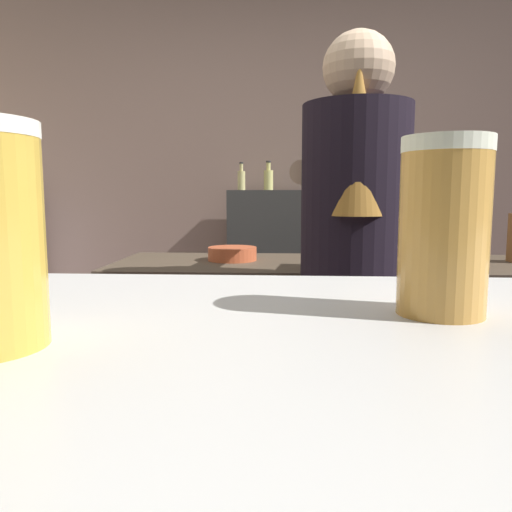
# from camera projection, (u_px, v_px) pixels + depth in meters

# --- Properties ---
(wall_back) EXTENTS (5.20, 0.10, 2.70)m
(wall_back) POSITION_uv_depth(u_px,v_px,m) (285.00, 170.00, 3.52)
(wall_back) COLOR gray
(wall_back) RESTS_ON ground
(prep_counter) EXTENTS (2.10, 0.60, 0.90)m
(prep_counter) POSITION_uv_depth(u_px,v_px,m) (366.00, 368.00, 2.09)
(prep_counter) COLOR #4C3E30
(prep_counter) RESTS_ON ground
(back_shelf) EXTENTS (0.77, 0.36, 1.21)m
(back_shelf) POSITION_uv_depth(u_px,v_px,m) (286.00, 281.00, 3.33)
(back_shelf) COLOR #373735
(back_shelf) RESTS_ON ground
(bartender) EXTENTS (0.45, 0.53, 1.67)m
(bartender) POSITION_uv_depth(u_px,v_px,m) (353.00, 261.00, 1.58)
(bartender) COLOR #26303D
(bartender) RESTS_ON ground
(mixing_bowl) EXTENTS (0.21, 0.21, 0.06)m
(mixing_bowl) POSITION_uv_depth(u_px,v_px,m) (232.00, 254.00, 2.10)
(mixing_bowl) COLOR #C25532
(mixing_bowl) RESTS_ON prep_counter
(chefs_knife) EXTENTS (0.24, 0.05, 0.01)m
(chefs_knife) POSITION_uv_depth(u_px,v_px,m) (410.00, 263.00, 1.97)
(chefs_knife) COLOR silver
(chefs_knife) RESTS_ON prep_counter
(pint_glass_near) EXTENTS (0.07, 0.07, 0.14)m
(pint_glass_near) POSITION_uv_depth(u_px,v_px,m) (439.00, 227.00, 0.40)
(pint_glass_near) COLOR gold
(pint_glass_near) RESTS_ON bar_counter
(bottle_soy) EXTENTS (0.06, 0.06, 0.19)m
(bottle_soy) POSITION_uv_depth(u_px,v_px,m) (268.00, 179.00, 3.29)
(bottle_soy) COLOR #DAD37A
(bottle_soy) RESTS_ON back_shelf
(bottle_hot_sauce) EXTENTS (0.06, 0.06, 0.18)m
(bottle_hot_sauce) POSITION_uv_depth(u_px,v_px,m) (323.00, 179.00, 3.21)
(bottle_hot_sauce) COLOR #305596
(bottle_hot_sauce) RESTS_ON back_shelf
(bottle_olive_oil) EXTENTS (0.05, 0.05, 0.18)m
(bottle_olive_oil) POSITION_uv_depth(u_px,v_px,m) (241.00, 180.00, 3.27)
(bottle_olive_oil) COLOR #CDC27B
(bottle_olive_oil) RESTS_ON back_shelf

